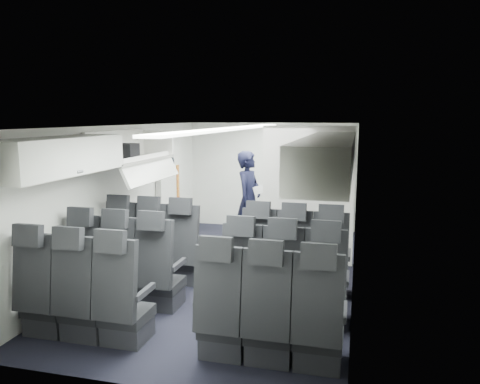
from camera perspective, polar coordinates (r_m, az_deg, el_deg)
The scene contains 14 objects.
cabin_shell at distance 6.67m, azimuth -0.84°, elevation -0.75°, with size 3.41×6.01×2.16m.
seat_row_front at distance 6.34m, azimuth -2.09°, elevation -8.00°, with size 3.33×0.56×1.24m.
seat_row_mid at distance 5.53m, azimuth -4.75°, elevation -10.65°, with size 3.33×0.56×1.24m.
seat_row_rear at distance 4.75m, azimuth -8.39°, elevation -14.17°, with size 3.33×0.56×1.24m.
overhead_bin_left_rear at distance 5.36m, azimuth -21.36°, elevation 4.10°, with size 0.53×1.80×0.40m.
overhead_bin_left_front_open at distance 6.88m, azimuth -13.12°, elevation 4.46°, with size 0.64×1.70×0.72m.
overhead_bin_right_rear at distance 4.38m, azimuth 10.13°, elevation 3.57°, with size 0.53×1.80×0.40m.
overhead_bin_right_front at distance 6.12m, azimuth 11.34°, elevation 5.11°, with size 0.53×1.70×0.40m.
bulkhead_partition at distance 7.28m, azimuth 8.28°, elevation -0.39°, with size 1.40×0.15×2.13m.
galley_unit at distance 9.19m, azimuth 9.33°, elevation 0.78°, with size 0.85×0.52×1.90m.
boarding_door at distance 8.68m, azimuth -8.66°, elevation 0.34°, with size 0.12×1.27×1.86m.
flight_attendant at distance 8.05m, azimuth 1.09°, elevation -1.01°, with size 0.62×0.41×1.70m, color black.
carry_on_bag at distance 6.59m, azimuth -14.23°, elevation 4.70°, with size 0.41×0.28×0.24m, color black.
papers at distance 7.93m, azimuth 2.35°, elevation 0.28°, with size 0.19×0.02×0.13m, color white.
Camera 1 is at (1.71, -6.34, 2.28)m, focal length 35.00 mm.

